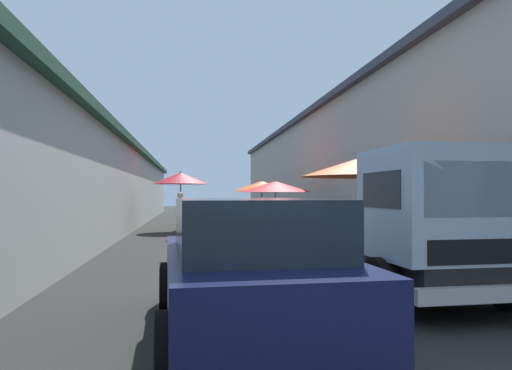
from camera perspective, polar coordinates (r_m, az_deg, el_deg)
ground at (r=15.34m, az=-2.05°, el=-6.71°), size 90.00×90.00×0.00m
building_left_whitewash at (r=18.37m, az=-26.16°, el=-0.09°), size 49.80×7.50×3.55m
building_right_concrete at (r=19.60m, az=19.04°, el=2.38°), size 49.80×7.50×5.32m
fruit_stall_far_right at (r=18.46m, az=2.29°, el=-0.64°), size 2.85×2.85×2.08m
fruit_stall_mid_lane at (r=10.24m, az=12.90°, el=0.88°), size 2.70×2.70×2.37m
fruit_stall_near_right at (r=19.61m, az=-8.94°, el=0.13°), size 2.26×2.26×2.46m
fruit_stall_near_left at (r=20.77m, az=0.76°, el=-0.53°), size 2.51×2.51×2.15m
hatchback_car at (r=5.18m, az=-0.84°, el=-9.56°), size 3.99×2.08×1.45m
delivery_truck at (r=7.12m, az=18.81°, el=-4.74°), size 4.99×2.13×2.08m
vendor_by_crates at (r=16.50m, az=-9.07°, el=-3.18°), size 0.63×0.21×1.56m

